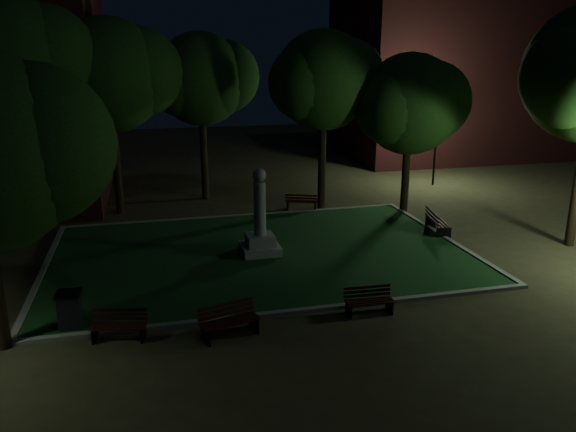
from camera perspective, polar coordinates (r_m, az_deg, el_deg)
name	(u,v)px	position (r m, az deg, el deg)	size (l,w,h in m)	color
ground	(272,274)	(19.26, -1.64, -5.91)	(80.00, 80.00, 0.00)	#3E3620
lawn	(260,253)	(21.07, -2.82, -3.81)	(15.00, 10.00, 0.08)	#183C19
lawn_kerb	(260,253)	(21.07, -2.82, -3.76)	(15.40, 10.40, 0.12)	slate
monument	(260,230)	(20.78, -2.85, -1.44)	(1.40, 1.40, 3.20)	gray
building_far	(456,71)	(43.33, 16.68, 13.94)	(16.00, 10.00, 12.00)	#511A1A
tree_north_wl	(111,75)	(26.65, -17.49, 13.47)	(6.19, 5.05, 8.83)	black
tree_north_er	(326,80)	(26.28, 3.84, 13.58)	(5.57, 4.54, 8.33)	black
tree_ne	(412,104)	(26.44, 12.49, 11.05)	(5.61, 4.58, 7.32)	black
tree_nw	(10,61)	(25.47, -26.43, 13.93)	(6.64, 5.42, 9.67)	black
tree_far_north	(203,79)	(28.49, -8.64, 13.58)	(5.54, 4.53, 8.29)	black
lamppost_ne	(437,131)	(32.70, 14.86, 8.36)	(1.18, 0.28, 4.38)	black
bench_near_left	(229,321)	(15.23, -6.01, -10.60)	(1.68, 0.96, 0.87)	black
bench_near_right	(369,301)	(16.54, 8.20, -8.58)	(1.43, 0.55, 0.78)	black
bench_west_near	(119,326)	(15.64, -16.77, -10.66)	(1.51, 0.78, 0.79)	black
bench_right_side	(437,223)	(24.16, 14.85, -0.67)	(0.95, 1.85, 0.97)	black
bench_far_side	(302,202)	(26.79, 1.39, 1.39)	(1.60, 1.04, 0.83)	black
trash_bin	(70,311)	(16.49, -21.27, -8.96)	(0.67, 0.67, 1.08)	black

